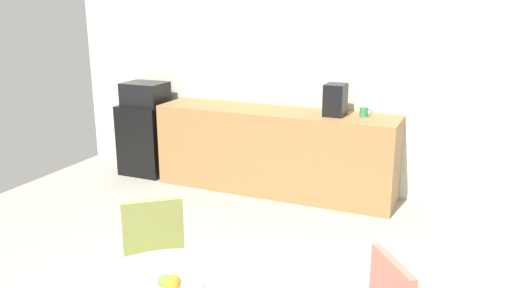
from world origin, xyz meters
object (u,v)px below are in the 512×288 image
Objects in this scene: mini_fridge at (148,138)px; mug_white at (364,112)px; coffee_maker at (335,100)px; chair_olive at (155,252)px; microwave at (145,93)px.

mini_fridge is 6.47× the size of mug_white.
coffee_maker is (2.29, 0.00, 0.64)m from mini_fridge.
coffee_maker reaches higher than mug_white.
microwave is at bearing 125.79° from chair_olive.
chair_olive is (1.87, -2.60, -0.44)m from microwave.
coffee_maker is at bearing -167.61° from mug_white.
chair_olive is (1.87, -2.60, 0.11)m from mini_fridge.
microwave is 0.58× the size of chair_olive.
mug_white is at bearing 1.38° from mini_fridge.
mini_fridge is at bearing -178.62° from mug_white.
mug_white is at bearing 12.39° from coffee_maker.
coffee_maker reaches higher than microwave.
microwave is at bearing 0.00° from mini_fridge.
microwave is at bearing 180.00° from coffee_maker.
coffee_maker reaches higher than chair_olive.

